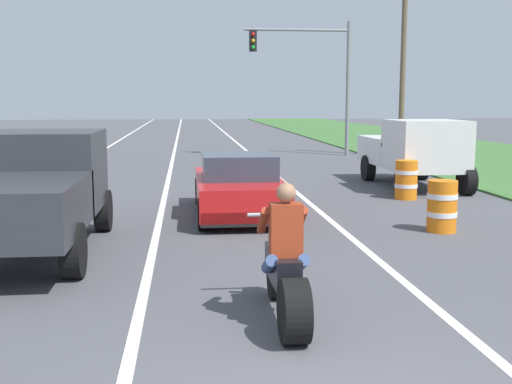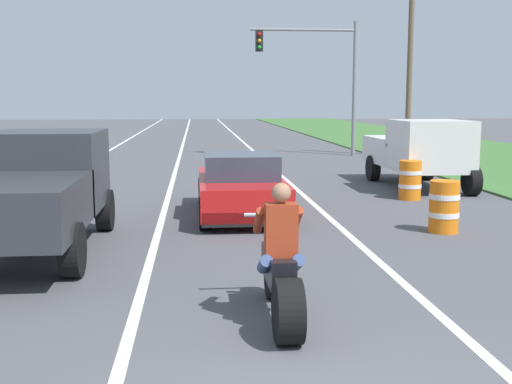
% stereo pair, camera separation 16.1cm
% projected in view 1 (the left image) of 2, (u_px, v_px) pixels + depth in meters
% --- Properties ---
extents(lane_stripe_left_solid, '(0.14, 120.00, 0.01)m').
position_uv_depth(lane_stripe_left_solid, '(75.00, 168.00, 23.92)').
color(lane_stripe_left_solid, white).
rests_on(lane_stripe_left_solid, ground).
extents(lane_stripe_right_solid, '(0.14, 120.00, 0.01)m').
position_uv_depth(lane_stripe_right_solid, '(264.00, 165.00, 24.70)').
color(lane_stripe_right_solid, white).
rests_on(lane_stripe_right_solid, ground).
extents(lane_stripe_centre_dashed, '(0.14, 120.00, 0.01)m').
position_uv_depth(lane_stripe_centre_dashed, '(171.00, 167.00, 24.31)').
color(lane_stripe_centre_dashed, white).
rests_on(lane_stripe_centre_dashed, ground).
extents(grass_verge_right, '(10.00, 120.00, 0.06)m').
position_uv_depth(grass_verge_right, '(512.00, 162.00, 25.79)').
color(grass_verge_right, '#3D6B33').
rests_on(grass_verge_right, ground).
extents(motorcycle_with_rider, '(0.70, 2.21, 1.62)m').
position_uv_depth(motorcycle_with_rider, '(286.00, 273.00, 7.18)').
color(motorcycle_with_rider, black).
rests_on(motorcycle_with_rider, ground).
extents(sports_car_red, '(1.84, 4.30, 1.37)m').
position_uv_depth(sports_car_red, '(238.00, 187.00, 13.99)').
color(sports_car_red, red).
rests_on(sports_car_red, ground).
extents(pickup_truck_left_lane_dark_grey, '(2.02, 4.80, 1.98)m').
position_uv_depth(pickup_truck_left_lane_dark_grey, '(34.00, 187.00, 10.46)').
color(pickup_truck_left_lane_dark_grey, '#2D3035').
rests_on(pickup_truck_left_lane_dark_grey, ground).
extents(pickup_truck_right_shoulder_white, '(2.02, 4.80, 1.98)m').
position_uv_depth(pickup_truck_right_shoulder_white, '(413.00, 149.00, 18.50)').
color(pickup_truck_right_shoulder_white, silver).
rests_on(pickup_truck_right_shoulder_white, ground).
extents(traffic_light_mast_near, '(4.82, 0.34, 6.00)m').
position_uv_depth(traffic_light_mast_near, '(316.00, 66.00, 28.49)').
color(traffic_light_mast_near, gray).
rests_on(traffic_light_mast_near, ground).
extents(utility_pole_roadside, '(0.24, 0.24, 7.98)m').
position_uv_depth(utility_pole_roadside, '(403.00, 67.00, 28.23)').
color(utility_pole_roadside, brown).
rests_on(utility_pole_roadside, ground).
extents(construction_barrel_nearest, '(0.58, 0.58, 1.00)m').
position_uv_depth(construction_barrel_nearest, '(442.00, 206.00, 12.26)').
color(construction_barrel_nearest, orange).
rests_on(construction_barrel_nearest, ground).
extents(construction_barrel_mid, '(0.58, 0.58, 1.00)m').
position_uv_depth(construction_barrel_mid, '(406.00, 180.00, 16.30)').
color(construction_barrel_mid, orange).
rests_on(construction_barrel_mid, ground).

